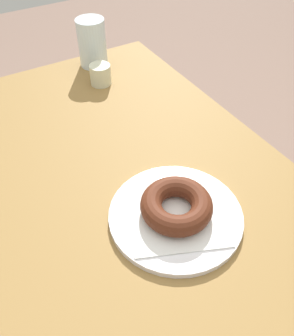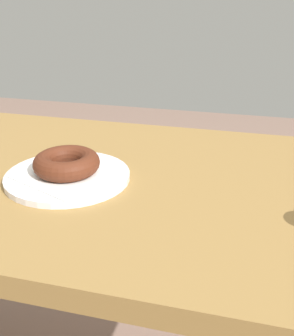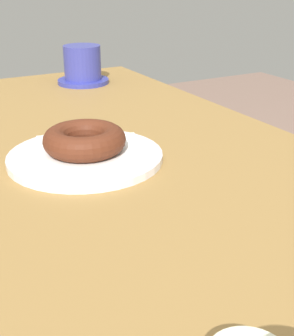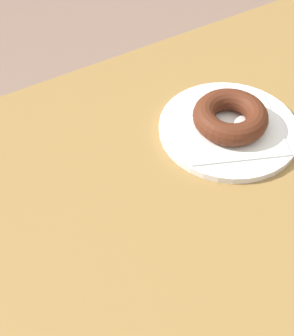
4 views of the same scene
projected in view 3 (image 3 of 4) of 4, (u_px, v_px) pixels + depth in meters
The scene contains 5 objects.
table at pixel (112, 220), 0.76m from camera, with size 1.22×0.63×0.72m.
plate_chocolate_ring at pixel (85, 156), 0.70m from camera, with size 0.23×0.23×0.01m, color white.
napkin_chocolate_ring at pixel (85, 152), 0.70m from camera, with size 0.16×0.16×0.00m, color white.
donut_chocolate_ring at pixel (84, 139), 0.69m from camera, with size 0.12×0.12×0.04m, color #4E2213.
coffee_cup at pixel (83, 66), 1.14m from camera, with size 0.12×0.12×0.09m.
Camera 3 is at (0.61, -0.27, 0.98)m, focal length 51.00 mm.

